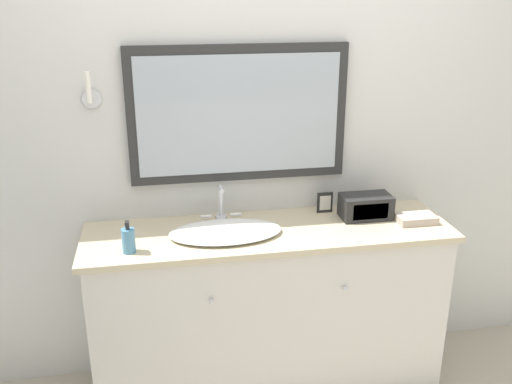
{
  "coord_description": "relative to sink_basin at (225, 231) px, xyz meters",
  "views": [
    {
      "loc": [
        -0.52,
        -2.21,
        2.04
      ],
      "look_at": [
        -0.07,
        0.29,
        1.1
      ],
      "focal_mm": 40.0,
      "sensor_mm": 36.0,
      "label": 1
    }
  ],
  "objects": [
    {
      "name": "soap_bottle",
      "position": [
        -0.45,
        -0.11,
        0.04
      ],
      "size": [
        0.06,
        0.06,
        0.15
      ],
      "color": "teal",
      "rests_on": "vanity_counter"
    },
    {
      "name": "picture_frame",
      "position": [
        0.55,
        0.19,
        0.04
      ],
      "size": [
        0.08,
        0.01,
        0.11
      ],
      "color": "black",
      "rests_on": "vanity_counter"
    },
    {
      "name": "hand_towel_near_sink",
      "position": [
        0.96,
        -0.03,
        0.0
      ],
      "size": [
        0.19,
        0.12,
        0.04
      ],
      "color": "#B7A899",
      "rests_on": "vanity_counter"
    },
    {
      "name": "wall_back",
      "position": [
        0.22,
        0.3,
        0.36
      ],
      "size": [
        8.0,
        0.18,
        2.55
      ],
      "color": "silver",
      "rests_on": "ground_plane"
    },
    {
      "name": "appliance_box",
      "position": [
        0.73,
        0.08,
        0.04
      ],
      "size": [
        0.26,
        0.15,
        0.12
      ],
      "color": "black",
      "rests_on": "vanity_counter"
    },
    {
      "name": "vanity_counter",
      "position": [
        0.22,
        0.02,
        -0.47
      ],
      "size": [
        1.81,
        0.52,
        0.9
      ],
      "color": "beige",
      "rests_on": "ground_plane"
    },
    {
      "name": "sink_basin",
      "position": [
        0.0,
        0.0,
        0.0
      ],
      "size": [
        0.54,
        0.36,
        0.2
      ],
      "color": "white",
      "rests_on": "vanity_counter"
    }
  ]
}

